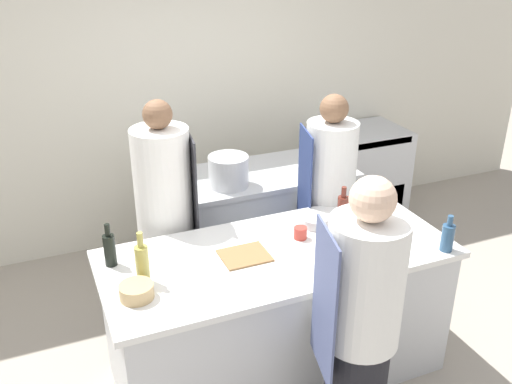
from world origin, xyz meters
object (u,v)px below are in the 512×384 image
object	(u,v)px
chef_at_stove	(166,223)
bottle_olive_oil	(448,237)
bowl_prep_small	(136,291)
bowl_ceramic_blue	(385,235)
chef_at_pass_far	(328,205)
oven_range	(357,174)
chef_at_prep_near	(360,329)
bottle_wine	(142,263)
stockpot	(229,171)
bottle_cooking_oil	(343,209)
bottle_vinegar	(110,249)
cup	(300,233)
bowl_mixing_large	(315,222)

from	to	relation	value
chef_at_stove	bottle_olive_oil	size ratio (longest dim) A/B	7.38
bowl_prep_small	bowl_ceramic_blue	xyz separation A→B (m)	(1.58, 0.02, -0.01)
chef_at_pass_far	oven_range	bearing A→B (deg)	-27.62
chef_at_prep_near	bottle_wine	distance (m)	1.22
bottle_wine	stockpot	distance (m)	1.37
bottle_olive_oil	stockpot	size ratio (longest dim) A/B	0.77
bottle_cooking_oil	bottle_wine	bearing A→B (deg)	-172.35
bottle_vinegar	chef_at_stove	bearing A→B (deg)	45.93
oven_range	stockpot	xyz separation A→B (m)	(-1.64, -0.73, 0.58)
chef_at_stove	bottle_vinegar	bearing A→B (deg)	-36.84
oven_range	cup	distance (m)	2.30
oven_range	cup	bearing A→B (deg)	-132.06
stockpot	bottle_vinegar	bearing A→B (deg)	-142.38
bottle_olive_oil	bottle_vinegar	bearing A→B (deg)	161.86
chef_at_pass_far	bottle_olive_oil	xyz separation A→B (m)	(0.28, -0.96, 0.17)
cup	bowl_prep_small	bearing A→B (deg)	-167.93
bottle_vinegar	bottle_cooking_oil	xyz separation A→B (m)	(1.52, -0.07, -0.00)
chef_at_prep_near	bottle_wine	size ratio (longest dim) A/B	5.41
bowl_mixing_large	stockpot	size ratio (longest dim) A/B	0.56
bottle_vinegar	bowl_ceramic_blue	size ratio (longest dim) A/B	1.30
chef_at_pass_far	bowl_ceramic_blue	bearing A→B (deg)	-165.83
chef_at_pass_far	stockpot	size ratio (longest dim) A/B	5.47
bowl_mixing_large	bottle_vinegar	bearing A→B (deg)	178.08
oven_range	stockpot	bearing A→B (deg)	-156.12
bottle_vinegar	stockpot	size ratio (longest dim) A/B	0.87
bowl_prep_small	bottle_cooking_oil	bearing A→B (deg)	12.37
bottle_vinegar	bowl_ceramic_blue	distance (m)	1.69
chef_at_prep_near	bowl_mixing_large	world-z (taller)	chef_at_prep_near
bottle_olive_oil	bottle_vinegar	size ratio (longest dim) A/B	0.88
bottle_olive_oil	bowl_ceramic_blue	size ratio (longest dim) A/B	1.14
stockpot	bowl_mixing_large	bearing A→B (deg)	-70.50
cup	chef_at_prep_near	bearing A→B (deg)	-95.73
bottle_cooking_oil	bowl_mixing_large	distance (m)	0.21
chef_at_prep_near	bottle_vinegar	world-z (taller)	chef_at_prep_near
chef_at_pass_far	cup	world-z (taller)	chef_at_pass_far
bowl_prep_small	bowl_ceramic_blue	distance (m)	1.58
chef_at_prep_near	cup	size ratio (longest dim) A/B	20.15
oven_range	bowl_prep_small	distance (m)	3.26
chef_at_pass_far	bowl_prep_small	bearing A→B (deg)	127.78
bottle_olive_oil	cup	size ratio (longest dim) A/B	2.81
cup	oven_range	bearing A→B (deg)	47.94
bottle_cooking_oil	bowl_prep_small	world-z (taller)	bottle_cooking_oil
bowl_mixing_large	bowl_ceramic_blue	size ratio (longest dim) A/B	0.83
bottle_olive_oil	bowl_ceramic_blue	xyz separation A→B (m)	(-0.27, 0.26, -0.06)
bottle_wine	oven_range	bearing A→B (deg)	34.97
chef_at_stove	bowl_mixing_large	size ratio (longest dim) A/B	10.15
bottle_olive_oil	bowl_ceramic_blue	world-z (taller)	bottle_olive_oil
bowl_mixing_large	bowl_prep_small	world-z (taller)	bowl_prep_small
bottle_cooking_oil	oven_range	bearing A→B (deg)	54.00
oven_range	chef_at_prep_near	distance (m)	3.00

